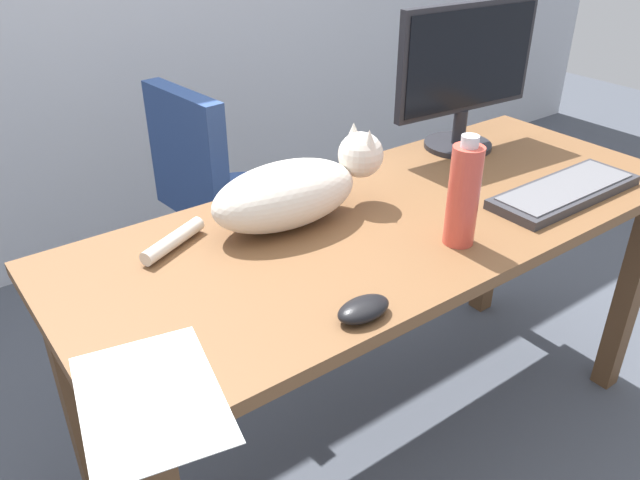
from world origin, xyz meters
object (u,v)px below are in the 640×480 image
at_px(keyboard, 565,191).
at_px(computer_mouse, 363,309).
at_px(water_bottle, 463,195).
at_px(monitor, 466,72).
at_px(office_chair, 232,234).
at_px(cat, 294,190).

relative_size(keyboard, computer_mouse, 4.00).
xyz_separation_m(computer_mouse, water_bottle, (0.35, 0.09, 0.10)).
distance_m(monitor, water_bottle, 0.59).
relative_size(office_chair, keyboard, 2.06).
bearing_deg(keyboard, office_chair, 118.58).
distance_m(office_chair, keyboard, 1.08).
distance_m(keyboard, water_bottle, 0.41).
relative_size(office_chair, computer_mouse, 8.26).
relative_size(computer_mouse, water_bottle, 0.44).
xyz_separation_m(office_chair, computer_mouse, (-0.25, -0.98, 0.37)).
height_order(keyboard, computer_mouse, computer_mouse).
height_order(keyboard, water_bottle, water_bottle).
height_order(computer_mouse, water_bottle, water_bottle).
xyz_separation_m(office_chair, cat, (-0.14, -0.60, 0.43)).
bearing_deg(water_bottle, cat, 128.60).
relative_size(cat, computer_mouse, 5.58).
relative_size(monitor, keyboard, 1.09).
xyz_separation_m(monitor, keyboard, (-0.03, -0.39, -0.21)).
height_order(office_chair, cat, cat).
bearing_deg(computer_mouse, office_chair, 75.47).
bearing_deg(water_bottle, keyboard, 0.15).
bearing_deg(water_bottle, computer_mouse, -165.74).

